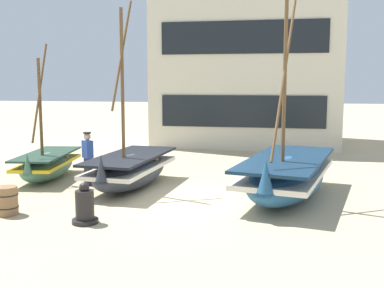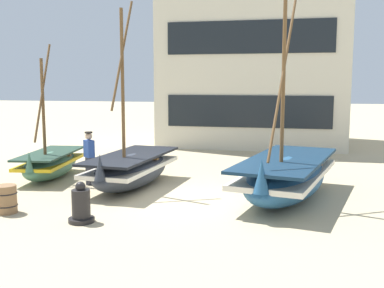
% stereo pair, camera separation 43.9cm
% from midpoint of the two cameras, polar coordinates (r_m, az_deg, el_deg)
% --- Properties ---
extents(ground_plane, '(120.00, 120.00, 0.00)m').
position_cam_midpoint_polar(ground_plane, '(12.87, 0.02, -6.78)').
color(ground_plane, tan).
extents(fishing_boat_near_left, '(1.98, 4.27, 5.61)m').
position_cam_midpoint_polar(fishing_boat_near_left, '(14.21, -6.66, -3.07)').
color(fishing_boat_near_left, '#2D333D').
rests_on(fishing_boat_near_left, ground).
extents(fishing_boat_centre_large, '(2.99, 5.42, 5.76)m').
position_cam_midpoint_polar(fishing_boat_centre_large, '(13.05, 12.58, -3.91)').
color(fishing_boat_centre_large, '#23517A').
rests_on(fishing_boat_centre_large, ground).
extents(fishing_boat_far_right, '(1.77, 3.54, 4.47)m').
position_cam_midpoint_polar(fishing_boat_far_right, '(16.11, -16.43, -2.33)').
color(fishing_boat_far_right, '#427056').
rests_on(fishing_boat_far_right, ground).
extents(fisherman_by_hull, '(0.42, 0.40, 1.68)m').
position_cam_midpoint_polar(fisherman_by_hull, '(14.72, -11.81, -1.78)').
color(fisherman_by_hull, '#33333D').
rests_on(fisherman_by_hull, ground).
extents(capstan_winch, '(0.61, 0.61, 0.96)m').
position_cam_midpoint_polar(capstan_winch, '(10.92, -12.49, -7.54)').
color(capstan_winch, black).
rests_on(capstan_winch, ground).
extents(wooden_barrel, '(0.56, 0.56, 0.70)m').
position_cam_midpoint_polar(wooden_barrel, '(12.20, -21.16, -6.42)').
color(wooden_barrel, olive).
rests_on(wooden_barrel, ground).
extents(harbor_building_main, '(9.45, 6.77, 10.46)m').
position_cam_midpoint_polar(harbor_building_main, '(24.82, 8.33, 12.30)').
color(harbor_building_main, beige).
rests_on(harbor_building_main, ground).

